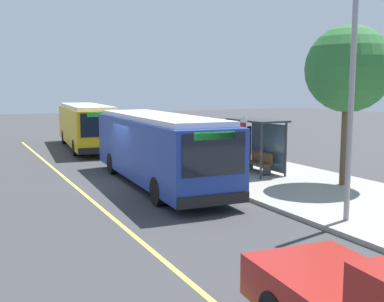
{
  "coord_description": "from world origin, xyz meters",
  "views": [
    {
      "loc": [
        18.97,
        -6.28,
        4.01
      ],
      "look_at": [
        3.64,
        1.35,
        1.72
      ],
      "focal_mm": 43.59,
      "sensor_mm": 36.0,
      "label": 1
    }
  ],
  "objects_px": {
    "transit_bus_second": "(86,125)",
    "pedestrian_commuter": "(195,150)",
    "waiting_bench": "(259,162)",
    "route_sign_post": "(244,143)",
    "transit_bus_main": "(158,147)"
  },
  "relations": [
    {
      "from": "transit_bus_second",
      "to": "pedestrian_commuter",
      "type": "bearing_deg",
      "value": 11.32
    },
    {
      "from": "transit_bus_main",
      "to": "route_sign_post",
      "type": "relative_size",
      "value": 3.89
    },
    {
      "from": "transit_bus_second",
      "to": "waiting_bench",
      "type": "height_order",
      "value": "transit_bus_second"
    },
    {
      "from": "route_sign_post",
      "to": "pedestrian_commuter",
      "type": "height_order",
      "value": "route_sign_post"
    },
    {
      "from": "transit_bus_second",
      "to": "transit_bus_main",
      "type": "bearing_deg",
      "value": -1.23
    },
    {
      "from": "transit_bus_second",
      "to": "route_sign_post",
      "type": "distance_m",
      "value": 16.4
    },
    {
      "from": "transit_bus_second",
      "to": "pedestrian_commuter",
      "type": "relative_size",
      "value": 6.66
    },
    {
      "from": "transit_bus_main",
      "to": "transit_bus_second",
      "type": "relative_size",
      "value": 0.97
    },
    {
      "from": "route_sign_post",
      "to": "pedestrian_commuter",
      "type": "distance_m",
      "value": 4.71
    },
    {
      "from": "route_sign_post",
      "to": "pedestrian_commuter",
      "type": "xyz_separation_m",
      "value": [
        -4.63,
        0.26,
        -0.84
      ]
    },
    {
      "from": "transit_bus_second",
      "to": "route_sign_post",
      "type": "xyz_separation_m",
      "value": [
        16.27,
        2.07,
        0.34
      ]
    },
    {
      "from": "waiting_bench",
      "to": "route_sign_post",
      "type": "bearing_deg",
      "value": -44.18
    },
    {
      "from": "transit_bus_main",
      "to": "pedestrian_commuter",
      "type": "xyz_separation_m",
      "value": [
        -1.73,
        2.61,
        -0.5
      ]
    },
    {
      "from": "transit_bus_second",
      "to": "waiting_bench",
      "type": "bearing_deg",
      "value": 18.93
    },
    {
      "from": "waiting_bench",
      "to": "pedestrian_commuter",
      "type": "bearing_deg",
      "value": -130.05
    }
  ]
}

